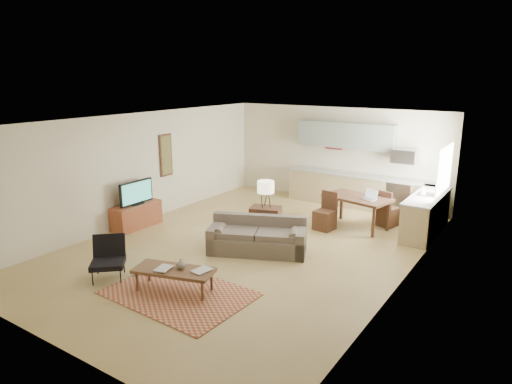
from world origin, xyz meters
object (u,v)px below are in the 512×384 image
Objects in this scene: coffee_table at (174,280)px; dining_table at (357,212)px; armchair at (108,259)px; sofa at (257,236)px; tv_credenza at (136,216)px; console_table at (266,224)px.

dining_table reaches higher than coffee_table.
armchair is at bearing -105.64° from dining_table.
dining_table is (1.11, 2.64, 0.02)m from sofa.
tv_credenza is 3.22m from console_table.
tv_credenza is (-1.78, 2.28, -0.09)m from armchair.
sofa is at bearing -88.48° from console_table.
coffee_table is at bearing -107.07° from console_table.
coffee_table is at bearing -119.13° from sofa.
sofa is 1.66× the size of tv_credenza.
console_table reaches higher than sofa.
armchair is 0.50× the size of dining_table.
sofa is at bearing -101.41° from dining_table.
coffee_table is 3.70m from tv_credenza.
tv_credenza is 0.83× the size of dining_table.
tv_credenza is at bearing 179.74° from console_table.
dining_table is (2.65, 5.19, 0.00)m from armchair.
armchair is at bearing 175.78° from coffee_table.
console_table is (3.07, 0.98, 0.09)m from tv_credenza.
armchair is at bearing -51.97° from tv_credenza.
dining_table is (4.43, 2.91, 0.09)m from tv_credenza.
sofa is 2.98m from armchair.
dining_table is at bearing 36.78° from console_table.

